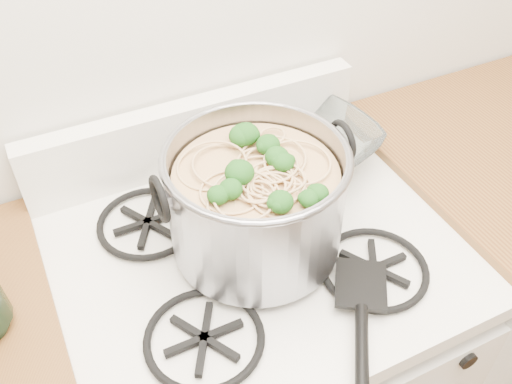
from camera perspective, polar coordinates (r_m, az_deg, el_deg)
name	(u,v)px	position (r m, az deg, el deg)	size (l,w,h in m)	color
gas_range	(257,374)	(1.49, 0.09, -17.74)	(0.76, 0.66, 0.92)	white
stock_pot	(256,202)	(1.02, 0.00, -0.96)	(0.36, 0.33, 0.22)	gray
spatula	(361,282)	(1.04, 10.49, -8.82)	(0.29, 0.31, 0.02)	black
glass_bowl	(302,151)	(1.28, 4.59, 4.12)	(0.12, 0.12, 0.03)	white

